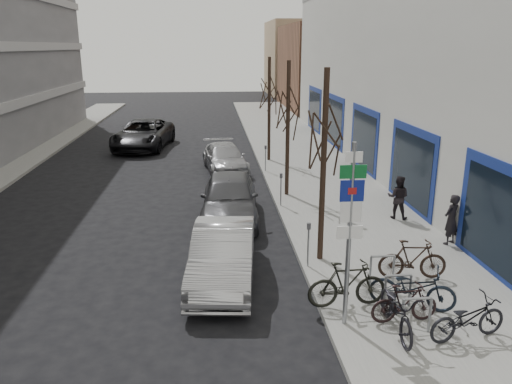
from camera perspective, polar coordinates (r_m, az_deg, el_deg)
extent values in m
plane|color=black|center=(11.29, -2.32, -15.93)|extent=(120.00, 120.00, 0.00)
cube|color=slate|center=(21.00, 8.64, -0.29)|extent=(5.00, 70.00, 0.15)
cube|color=brown|center=(51.36, 10.35, 13.84)|extent=(12.00, 14.00, 8.00)
cube|color=#937A5B|center=(66.03, 7.32, 14.91)|extent=(13.00, 12.00, 9.00)
cylinder|color=gray|center=(10.69, 10.57, -5.50)|extent=(0.10, 0.10, 4.20)
cube|color=white|center=(10.14, 11.14, 3.93)|extent=(0.35, 0.03, 0.22)
cube|color=#0C5926|center=(10.20, 11.05, 2.29)|extent=(0.55, 0.03, 0.28)
cube|color=navy|center=(10.31, 10.93, 0.13)|extent=(0.50, 0.03, 0.45)
cube|color=maroon|center=(10.30, 10.94, 0.11)|extent=(0.18, 0.02, 0.14)
cube|color=white|center=(10.44, 10.79, -2.24)|extent=(0.45, 0.03, 0.45)
cube|color=white|center=(10.59, 10.67, -4.55)|extent=(0.55, 0.03, 0.28)
cylinder|color=gray|center=(11.27, 16.39, -13.47)|extent=(0.06, 0.06, 0.80)
cylinder|color=gray|center=(11.49, 19.25, -13.12)|extent=(0.06, 0.06, 0.80)
cylinder|color=gray|center=(11.19, 18.01, -11.51)|extent=(0.60, 0.06, 0.06)
cylinder|color=gray|center=(12.17, 14.52, -10.97)|extent=(0.06, 0.06, 0.80)
cylinder|color=gray|center=(12.37, 17.18, -10.71)|extent=(0.06, 0.06, 0.80)
cylinder|color=gray|center=(12.09, 16.01, -9.15)|extent=(0.60, 0.06, 0.06)
cylinder|color=gray|center=(13.10, 12.93, -8.81)|extent=(0.06, 0.06, 0.80)
cylinder|color=gray|center=(13.29, 15.42, -8.62)|extent=(0.06, 0.06, 0.80)
cylinder|color=gray|center=(13.03, 14.31, -7.12)|extent=(0.60, 0.06, 0.06)
cylinder|color=black|center=(13.77, 7.68, 2.44)|extent=(0.16, 0.16, 5.50)
cylinder|color=black|center=(20.04, 3.64, 6.91)|extent=(0.16, 0.16, 5.50)
cylinder|color=black|center=(26.41, 1.51, 9.23)|extent=(0.16, 0.16, 5.50)
cylinder|color=gray|center=(13.86, 5.98, -6.34)|extent=(0.05, 0.05, 1.10)
cube|color=#3F3F44|center=(13.63, 6.06, -3.90)|extent=(0.10, 0.08, 0.18)
cylinder|color=gray|center=(18.98, 2.86, 0.04)|extent=(0.05, 0.05, 1.10)
cube|color=#3F3F44|center=(18.81, 2.89, 1.88)|extent=(0.10, 0.08, 0.18)
cylinder|color=gray|center=(24.27, 1.09, 3.68)|extent=(0.05, 0.05, 1.10)
cube|color=#3F3F44|center=(24.14, 1.10, 5.13)|extent=(0.10, 0.08, 0.18)
imported|color=black|center=(11.20, 15.83, -12.51)|extent=(0.62, 1.94, 1.18)
imported|color=black|center=(11.66, 16.62, -12.03)|extent=(1.56, 0.54, 0.93)
imported|color=black|center=(12.24, 17.48, -10.02)|extent=(2.03, 1.29, 1.19)
imported|color=black|center=(11.95, 10.38, -10.27)|extent=(1.93, 0.67, 1.15)
imported|color=black|center=(11.45, 23.09, -12.81)|extent=(1.86, 0.90, 1.09)
imported|color=black|center=(13.72, 17.46, -7.31)|extent=(1.84, 0.72, 1.09)
imported|color=#B1B1B6|center=(13.25, -3.80, -7.17)|extent=(2.00, 4.64, 1.49)
imported|color=#444448|center=(17.83, -3.03, -0.59)|extent=(2.22, 5.00, 1.67)
imported|color=#949499|center=(24.89, -3.58, 3.89)|extent=(2.46, 4.79, 1.33)
imported|color=black|center=(31.34, -12.75, 6.47)|extent=(3.63, 6.50, 1.72)
imported|color=black|center=(16.35, 21.41, -2.95)|extent=(0.69, 0.63, 1.58)
imported|color=black|center=(18.20, 15.93, -0.56)|extent=(0.69, 0.61, 1.56)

